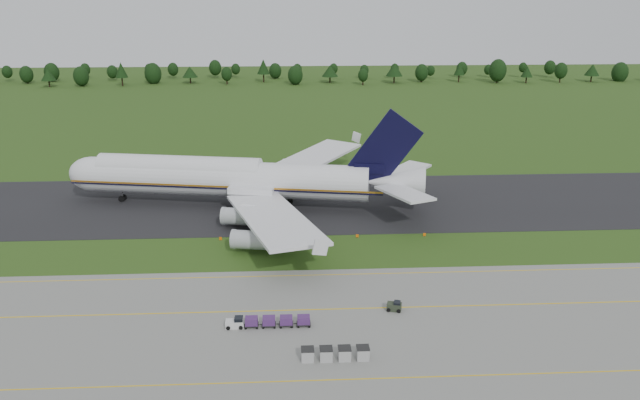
{
  "coord_description": "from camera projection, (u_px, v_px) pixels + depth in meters",
  "views": [
    {
      "loc": [
        -2.83,
        -105.62,
        45.59
      ],
      "look_at": [
        2.77,
        2.0,
        9.39
      ],
      "focal_mm": 35.0,
      "sensor_mm": 36.0,
      "label": 1
    }
  ],
  "objects": [
    {
      "name": "aircraft",
      "position": [
        234.0,
        178.0,
        137.26
      ],
      "size": [
        81.19,
        77.59,
        22.71
      ],
      "color": "silver",
      "rests_on": "ground"
    },
    {
      "name": "uld_row",
      "position": [
        335.0,
        354.0,
        80.88
      ],
      "size": [
        8.9,
        1.7,
        1.68
      ],
      "color": "#A1A1A1",
      "rests_on": "apron"
    },
    {
      "name": "apron_markings",
      "position": [
        311.0,
        326.0,
        89.08
      ],
      "size": [
        300.0,
        30.2,
        0.01
      ],
      "color": "#E2B50D",
      "rests_on": "apron"
    },
    {
      "name": "edge_markers",
      "position": [
        323.0,
        237.0,
        121.06
      ],
      "size": [
        40.23,
        0.3,
        0.6
      ],
      "color": "#F46207",
      "rests_on": "ground"
    },
    {
      "name": "taxiway",
      "position": [
        302.0,
        203.0,
        141.14
      ],
      "size": [
        300.0,
        40.0,
        0.08
      ],
      "primitive_type": "cube",
      "color": "black",
      "rests_on": "ground"
    },
    {
      "name": "apron",
      "position": [
        313.0,
        354.0,
        82.45
      ],
      "size": [
        300.0,
        52.0,
        0.06
      ],
      "primitive_type": "cube",
      "color": "slate",
      "rests_on": "ground"
    },
    {
      "name": "baggage_train",
      "position": [
        267.0,
        321.0,
        88.86
      ],
      "size": [
        12.1,
        1.55,
        1.49
      ],
      "color": "silver",
      "rests_on": "apron"
    },
    {
      "name": "utility_cart",
      "position": [
        394.0,
        307.0,
        93.41
      ],
      "size": [
        2.41,
        1.81,
        1.18
      ],
      "color": "#283021",
      "rests_on": "apron"
    },
    {
      "name": "ground",
      "position": [
        306.0,
        252.0,
        114.64
      ],
      "size": [
        600.0,
        600.0,
        0.0
      ],
      "primitive_type": "plane",
      "color": "#274514",
      "rests_on": "ground"
    },
    {
      "name": "tree_line",
      "position": [
        326.0,
        72.0,
        321.54
      ],
      "size": [
        528.95,
        22.28,
        11.82
      ],
      "color": "black",
      "rests_on": "ground"
    }
  ]
}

